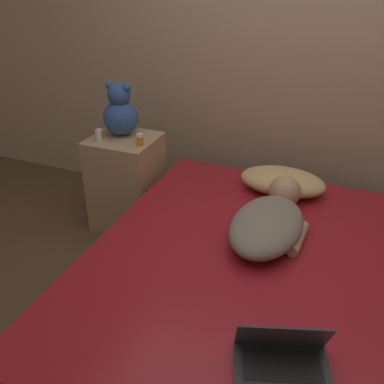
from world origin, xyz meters
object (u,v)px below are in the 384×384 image
Objects in this scene: teddy_bear at (120,112)px; bottle_orange at (140,140)px; laptop at (282,355)px; bottle_white at (98,136)px; bottle_amber at (100,134)px; person_lying at (271,220)px; pillow at (283,181)px.

teddy_bear reaches higher than bottle_orange.
bottle_orange reaches higher than laptop.
bottle_white is at bearing -113.88° from teddy_bear.
bottle_amber reaches higher than laptop.
bottle_white reaches higher than person_lying.
bottle_orange is (-1.20, 1.18, 0.21)m from laptop.
bottle_orange reaches higher than pillow.
laptop is 1.93m from bottle_amber.
bottle_white reaches higher than laptop.
bottle_white is (-1.23, 0.30, 0.18)m from person_lying.
bottle_orange is at bearing 162.05° from person_lying.
person_lying is 2.14× the size of teddy_bear.
pillow is 6.71× the size of bottle_orange.
bottle_white is 1.32× the size of bottle_amber.
bottle_amber is at bearing 177.90° from bottle_orange.
laptop is 4.90× the size of bottle_white.
bottle_amber is (-1.26, 0.36, 0.17)m from person_lying.
bottle_white reaches higher than bottle_orange.
bottle_white reaches higher than pillow.
bottle_amber is at bearing -174.02° from pillow.
pillow is 8.63× the size of bottle_amber.
bottle_white reaches higher than bottle_amber.
teddy_bear is (-1.12, -0.01, 0.31)m from pillow.
person_lying is at bearing -20.02° from bottle_orange.
pillow is at bearing 5.98° from bottle_amber.
person_lying is (0.04, -0.49, 0.01)m from pillow.
teddy_bear is 0.22m from bottle_white.
pillow is at bearing 8.68° from bottle_orange.
bottle_white is at bearing -171.03° from bottle_orange.
laptop is at bearing -77.86° from pillow.
bottle_orange is at bearing 8.97° from bottle_white.
bottle_amber is at bearing 166.21° from person_lying.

